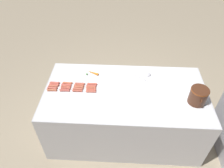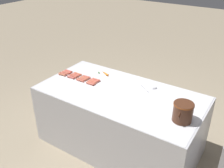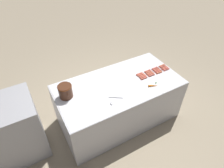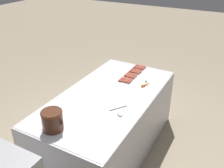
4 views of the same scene
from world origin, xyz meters
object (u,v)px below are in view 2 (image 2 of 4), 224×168
(hot_dog_4, at_px, (67,72))
(hot_dog_16, at_px, (62,74))
(hot_dog_9, at_px, (74,75))
(serving_spoon, at_px, (151,88))
(hot_dog_2, at_px, (87,77))
(hot_dog_12, at_px, (64,74))
(hot_dog_11, at_px, (93,81))
(hot_dog_13, at_px, (73,76))
(hot_dog_14, at_px, (82,79))
(hot_dog_5, at_px, (76,75))
(hot_dog_18, at_px, (80,80))
(hot_dog_6, at_px, (85,78))
(carrot, at_px, (104,73))
(bean_pot, at_px, (183,111))
(hot_dog_8, at_px, (65,73))
(hot_dog_3, at_px, (96,80))
(hot_dog_1, at_px, (78,74))
(hot_dog_17, at_px, (71,77))
(hot_dog_7, at_px, (94,80))
(hot_dog_15, at_px, (92,83))
(hot_dog_19, at_px, (90,84))
(hot_dog_10, at_px, (84,78))
(hot_dog_0, at_px, (69,71))

(hot_dog_4, bearing_deg, hot_dog_16, -3.51)
(hot_dog_9, bearing_deg, serving_spoon, 104.60)
(hot_dog_2, xyz_separation_m, hot_dog_12, (0.10, -0.34, 0.00))
(hot_dog_11, distance_m, hot_dog_13, 0.32)
(hot_dog_14, height_order, serving_spoon, hot_dog_14)
(hot_dog_5, bearing_deg, hot_dog_12, -67.13)
(hot_dog_9, bearing_deg, hot_dog_18, 66.12)
(hot_dog_6, bearing_deg, carrot, 151.74)
(hot_dog_9, distance_m, bean_pot, 1.61)
(hot_dog_2, height_order, hot_dog_16, same)
(hot_dog_12, bearing_deg, hot_dog_5, 112.87)
(hot_dog_13, xyz_separation_m, hot_dog_14, (0.00, 0.16, 0.00))
(hot_dog_8, distance_m, hot_dog_12, 0.04)
(hot_dog_3, distance_m, hot_dog_16, 0.51)
(hot_dog_1, xyz_separation_m, hot_dog_16, (0.14, -0.17, 0.00))
(serving_spoon, bearing_deg, hot_dog_17, -71.91)
(hot_dog_5, bearing_deg, serving_spoon, 102.96)
(hot_dog_11, height_order, hot_dog_13, same)
(hot_dog_14, bearing_deg, carrot, 155.92)
(bean_pot, height_order, serving_spoon, bean_pot)
(hot_dog_3, height_order, hot_dog_7, same)
(hot_dog_17, xyz_separation_m, bean_pot, (0.10, 1.60, 0.10))
(hot_dog_15, bearing_deg, hot_dog_11, -168.83)
(hot_dog_11, xyz_separation_m, hot_dog_15, (0.04, 0.01, 0.00))
(hot_dog_14, distance_m, bean_pot, 1.45)
(hot_dog_7, bearing_deg, hot_dog_6, -88.99)
(hot_dog_16, distance_m, carrot, 0.59)
(hot_dog_5, distance_m, hot_dog_14, 0.17)
(hot_dog_7, relative_size, hot_dog_13, 1.00)
(hot_dog_14, bearing_deg, hot_dog_6, 175.50)
(hot_dog_12, bearing_deg, hot_dog_13, 91.72)
(hot_dog_5, bearing_deg, hot_dog_8, -78.93)
(hot_dog_4, height_order, carrot, carrot)
(hot_dog_9, xyz_separation_m, hot_dog_19, (0.07, 0.33, 0.00))
(hot_dog_10, bearing_deg, hot_dog_1, -113.40)
(hot_dog_13, relative_size, hot_dog_17, 1.00)
(hot_dog_11, bearing_deg, hot_dog_10, -89.55)
(hot_dog_12, distance_m, hot_dog_15, 0.50)
(hot_dog_13, bearing_deg, hot_dog_8, -100.93)
(hot_dog_9, relative_size, serving_spoon, 0.55)
(hot_dog_4, bearing_deg, hot_dog_6, 89.92)
(hot_dog_0, relative_size, hot_dog_3, 1.00)
(hot_dog_10, xyz_separation_m, hot_dog_16, (0.07, -0.33, 0.00))
(hot_dog_6, xyz_separation_m, hot_dog_13, (0.06, -0.16, 0.00))
(hot_dog_17, bearing_deg, hot_dog_6, 120.45)
(hot_dog_6, bearing_deg, hot_dog_4, -90.08)
(hot_dog_9, relative_size, hot_dog_14, 1.00)
(hot_dog_1, height_order, hot_dog_4, same)
(hot_dog_15, height_order, hot_dog_19, same)
(hot_dog_17, xyz_separation_m, hot_dog_18, (-0.00, 0.16, 0.00))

